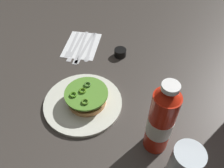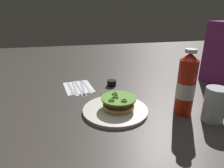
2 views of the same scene
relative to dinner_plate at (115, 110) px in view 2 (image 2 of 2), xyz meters
The scene contains 12 objects.
ground_plane 0.09m from the dinner_plate, 129.37° to the left, with size 3.00×3.00×0.00m, color #3B3632.
dinner_plate is the anchor object (origin of this frame).
burger_sandwich 0.03m from the dinner_plate, 106.86° to the left, with size 0.14×0.14×0.05m.
ketchup_bottle 0.28m from the dinner_plate, 74.53° to the left, with size 0.07×0.07×0.25m.
water_glass 0.36m from the dinner_plate, 66.86° to the left, with size 0.07×0.07×0.13m, color silver.
condiment_cup 0.28m from the dinner_plate, behind, with size 0.05×0.05×0.03m, color black.
napkin 0.32m from the dinner_plate, 156.17° to the right, with size 0.18×0.14×0.00m, color white.
fork_utensil 0.31m from the dinner_plate, 148.09° to the right, with size 0.17×0.04×0.00m.
steak_knife 0.30m from the dinner_plate, 150.83° to the right, with size 0.20×0.03×0.00m.
table_knife 0.29m from the dinner_plate, 154.80° to the right, with size 0.22×0.05×0.00m.
butter_knife 0.29m from the dinner_plate, 158.13° to the right, with size 0.21×0.02×0.00m.
spoon_utensil 0.28m from the dinner_plate, 162.76° to the right, with size 0.19×0.05×0.00m.
Camera 2 is at (0.72, -0.23, 0.38)m, focal length 30.91 mm.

